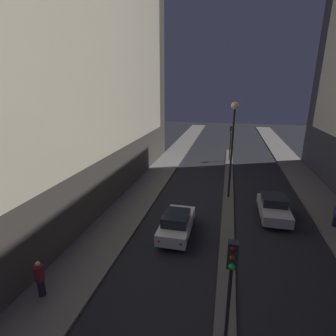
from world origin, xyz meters
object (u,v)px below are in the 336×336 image
at_px(traffic_light_mid, 231,135).
at_px(pedestrian_on_left_sidewalk, 40,278).
at_px(car_right_lane, 274,207).
at_px(street_lamp, 233,130).
at_px(traffic_light_near, 231,274).
at_px(car_left_lane, 177,223).
at_px(pedestrian_on_right_sidewalk, 336,214).

height_order(traffic_light_mid, pedestrian_on_left_sidewalk, traffic_light_mid).
bearing_deg(car_right_lane, street_lamp, 137.70).
relative_size(traffic_light_mid, street_lamp, 0.56).
distance_m(traffic_light_near, traffic_light_mid, 25.35).
height_order(car_left_lane, pedestrian_on_right_sidewalk, pedestrian_on_right_sidewalk).
relative_size(street_lamp, car_left_lane, 1.84).
xyz_separation_m(street_lamp, car_left_lane, (-3.09, -6.55, -4.87)).
bearing_deg(traffic_light_mid, car_left_lane, -99.61).
relative_size(traffic_light_mid, car_left_lane, 1.02).
relative_size(traffic_light_near, pedestrian_on_right_sidewalk, 2.61).
relative_size(traffic_light_mid, car_right_lane, 1.05).
bearing_deg(street_lamp, pedestrian_on_right_sidewalk, -26.84).
xyz_separation_m(traffic_light_mid, street_lamp, (0.00, -11.72, 2.39)).
relative_size(car_left_lane, pedestrian_on_left_sidewalk, 2.47).
bearing_deg(traffic_light_mid, street_lamp, -90.00).
distance_m(car_left_lane, pedestrian_on_left_sidewalk, 7.91).
height_order(traffic_light_near, pedestrian_on_right_sidewalk, traffic_light_near).
distance_m(pedestrian_on_left_sidewalk, pedestrian_on_right_sidewalk, 17.42).
bearing_deg(car_left_lane, pedestrian_on_left_sidewalk, -126.93).
height_order(street_lamp, car_right_lane, street_lamp).
relative_size(pedestrian_on_left_sidewalk, pedestrian_on_right_sidewalk, 1.03).
relative_size(traffic_light_mid, pedestrian_on_right_sidewalk, 2.61).
xyz_separation_m(traffic_light_near, traffic_light_mid, (0.00, 25.35, 0.00)).
bearing_deg(traffic_light_near, pedestrian_on_left_sidewalk, 174.50).
bearing_deg(pedestrian_on_right_sidewalk, car_right_lane, 170.46).
distance_m(street_lamp, pedestrian_on_right_sidewalk, 8.93).
xyz_separation_m(car_left_lane, pedestrian_on_left_sidewalk, (-4.75, -6.32, 0.23)).
bearing_deg(car_left_lane, car_right_lane, 31.15).
bearing_deg(pedestrian_on_left_sidewalk, traffic_light_mid, 72.31).
relative_size(traffic_light_near, pedestrian_on_left_sidewalk, 2.52).
xyz_separation_m(traffic_light_near, pedestrian_on_right_sidewalk, (6.79, 10.19, -2.27)).
xyz_separation_m(traffic_light_near, car_left_lane, (-3.09, 7.08, -2.48)).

